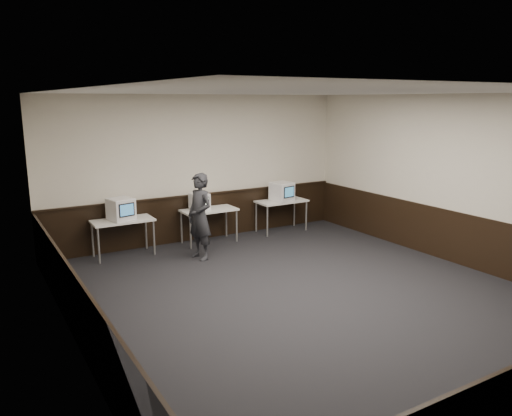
{
  "coord_description": "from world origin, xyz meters",
  "views": [
    {
      "loc": [
        -4.52,
        -6.06,
        3.09
      ],
      "look_at": [
        0.01,
        1.6,
        1.15
      ],
      "focal_mm": 35.0,
      "sensor_mm": 36.0,
      "label": 1
    }
  ],
  "objects_px": {
    "emac_center": "(200,202)",
    "desk_right": "(282,203)",
    "emac_left": "(121,209)",
    "desk_left": "(123,223)",
    "emac_right": "(282,192)",
    "person": "(200,217)",
    "desk_center": "(209,212)"
  },
  "relations": [
    {
      "from": "emac_left",
      "to": "emac_right",
      "type": "relative_size",
      "value": 1.01
    },
    {
      "from": "desk_left",
      "to": "desk_right",
      "type": "bearing_deg",
      "value": 0.0
    },
    {
      "from": "desk_right",
      "to": "emac_left",
      "type": "xyz_separation_m",
      "value": [
        -3.82,
        -0.02,
        0.29
      ]
    },
    {
      "from": "desk_left",
      "to": "emac_right",
      "type": "relative_size",
      "value": 2.21
    },
    {
      "from": "person",
      "to": "desk_left",
      "type": "bearing_deg",
      "value": -139.81
    },
    {
      "from": "emac_center",
      "to": "person",
      "type": "height_order",
      "value": "person"
    },
    {
      "from": "desk_right",
      "to": "emac_right",
      "type": "distance_m",
      "value": 0.3
    },
    {
      "from": "desk_left",
      "to": "emac_left",
      "type": "xyz_separation_m",
      "value": [
        -0.02,
        -0.02,
        0.29
      ]
    },
    {
      "from": "desk_left",
      "to": "emac_center",
      "type": "bearing_deg",
      "value": 1.45
    },
    {
      "from": "desk_center",
      "to": "emac_left",
      "type": "height_order",
      "value": "emac_left"
    },
    {
      "from": "person",
      "to": "desk_right",
      "type": "bearing_deg",
      "value": 97.72
    },
    {
      "from": "desk_center",
      "to": "desk_right",
      "type": "xyz_separation_m",
      "value": [
        1.9,
        0.0,
        0.0
      ]
    },
    {
      "from": "desk_left",
      "to": "desk_center",
      "type": "relative_size",
      "value": 1.0
    },
    {
      "from": "emac_center",
      "to": "desk_right",
      "type": "bearing_deg",
      "value": -2.79
    },
    {
      "from": "desk_center",
      "to": "emac_center",
      "type": "xyz_separation_m",
      "value": [
        -0.2,
        0.04,
        0.25
      ]
    },
    {
      "from": "emac_right",
      "to": "person",
      "type": "distance_m",
      "value": 2.67
    },
    {
      "from": "emac_left",
      "to": "person",
      "type": "height_order",
      "value": "person"
    },
    {
      "from": "desk_center",
      "to": "person",
      "type": "distance_m",
      "value": 1.16
    },
    {
      "from": "desk_center",
      "to": "emac_right",
      "type": "bearing_deg",
      "value": -1.58
    },
    {
      "from": "desk_center",
      "to": "emac_right",
      "type": "distance_m",
      "value": 1.9
    },
    {
      "from": "desk_right",
      "to": "emac_right",
      "type": "xyz_separation_m",
      "value": [
        -0.03,
        -0.05,
        0.29
      ]
    },
    {
      "from": "desk_right",
      "to": "emac_left",
      "type": "distance_m",
      "value": 3.83
    },
    {
      "from": "desk_right",
      "to": "person",
      "type": "height_order",
      "value": "person"
    },
    {
      "from": "desk_right",
      "to": "person",
      "type": "relative_size",
      "value": 0.7
    },
    {
      "from": "desk_right",
      "to": "emac_center",
      "type": "height_order",
      "value": "emac_center"
    },
    {
      "from": "desk_center",
      "to": "emac_left",
      "type": "relative_size",
      "value": 2.19
    },
    {
      "from": "desk_center",
      "to": "person",
      "type": "relative_size",
      "value": 0.7
    },
    {
      "from": "desk_center",
      "to": "desk_right",
      "type": "bearing_deg",
      "value": 0.0
    },
    {
      "from": "emac_right",
      "to": "emac_left",
      "type": "bearing_deg",
      "value": 167.9
    },
    {
      "from": "desk_center",
      "to": "emac_right",
      "type": "relative_size",
      "value": 2.21
    },
    {
      "from": "emac_left",
      "to": "emac_center",
      "type": "bearing_deg",
      "value": -10.61
    },
    {
      "from": "desk_left",
      "to": "emac_left",
      "type": "bearing_deg",
      "value": -134.17
    }
  ]
}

